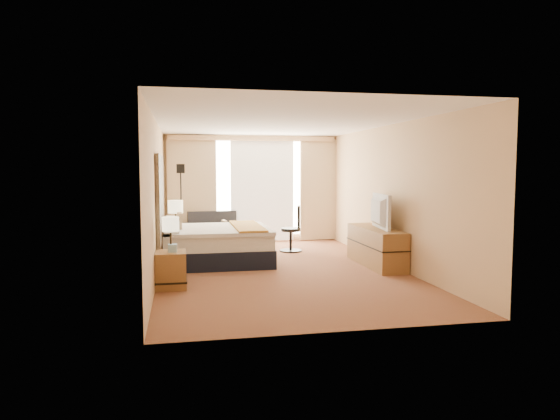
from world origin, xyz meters
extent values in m
cube|color=#5A1D19|center=(0.00, 0.00, 0.00)|extent=(4.20, 7.00, 0.02)
cube|color=white|center=(0.00, 0.00, 2.60)|extent=(4.20, 7.00, 0.02)
cube|color=tan|center=(0.00, 3.50, 1.30)|extent=(4.20, 0.02, 2.60)
cube|color=tan|center=(0.00, -3.50, 1.30)|extent=(4.20, 0.02, 2.60)
cube|color=tan|center=(-2.10, 0.00, 1.30)|extent=(0.02, 7.00, 2.60)
cube|color=tan|center=(2.10, 0.00, 1.30)|extent=(0.02, 7.00, 2.60)
cube|color=black|center=(-2.06, 0.20, 1.28)|extent=(0.06, 1.85, 1.50)
cube|color=#9A6738|center=(-1.87, -1.05, 0.28)|extent=(0.45, 0.52, 0.55)
cube|color=#9A6738|center=(-1.87, 1.45, 0.28)|extent=(0.45, 0.52, 0.55)
cube|color=#9A6738|center=(1.83, 0.00, 0.35)|extent=(0.50, 1.80, 0.70)
cube|color=white|center=(0.25, 3.47, 1.32)|extent=(2.30, 0.02, 2.30)
cube|color=#C6AE8B|center=(-1.45, 3.38, 1.27)|extent=(1.15, 0.09, 2.50)
cube|color=#C6AE8B|center=(1.65, 3.38, 1.27)|extent=(0.90, 0.09, 2.50)
cube|color=white|center=(0.25, 3.43, 1.27)|extent=(1.55, 0.04, 2.50)
cube|color=tan|center=(0.00, 3.34, 2.52)|extent=(4.00, 0.16, 0.12)
cube|color=black|center=(-1.05, 0.85, 0.17)|extent=(1.99, 1.80, 0.33)
cube|color=white|center=(-1.05, 0.85, 0.47)|extent=(1.94, 1.76, 0.28)
cube|color=white|center=(-0.97, 0.85, 0.64)|extent=(1.82, 1.82, 0.07)
cube|color=#B47529|center=(-0.46, 0.85, 0.69)|extent=(0.52, 1.82, 0.04)
cube|color=white|center=(-1.88, 0.41, 0.76)|extent=(0.27, 0.74, 0.17)
cube|color=white|center=(-1.88, 1.29, 0.76)|extent=(0.27, 0.74, 0.17)
cube|color=beige|center=(-1.74, 0.85, 0.80)|extent=(0.09, 0.40, 0.34)
cube|color=maroon|center=(-0.95, 3.00, 0.11)|extent=(1.33, 0.83, 0.22)
cube|color=#2A2A2E|center=(-0.94, 2.96, 0.30)|extent=(1.22, 0.69, 0.14)
cube|color=#2A2A2E|center=(-0.99, 3.27, 0.54)|extent=(1.17, 0.28, 0.49)
cube|color=#2A2A2E|center=(-1.53, 2.92, 0.32)|extent=(0.18, 0.68, 0.40)
cube|color=#2A2A2E|center=(-0.37, 3.08, 0.32)|extent=(0.18, 0.68, 0.40)
cube|color=beige|center=(-0.72, 2.99, 0.45)|extent=(0.11, 0.32, 0.29)
cube|color=black|center=(-1.71, 2.30, 0.01)|extent=(0.24, 0.24, 0.03)
cylinder|color=black|center=(-1.71, 2.30, 0.87)|extent=(0.03, 0.03, 1.69)
cube|color=black|center=(-1.71, 2.30, 1.79)|extent=(0.17, 0.17, 0.20)
cylinder|color=black|center=(0.62, 1.85, 0.01)|extent=(0.49, 0.49, 0.03)
cylinder|color=black|center=(0.62, 1.85, 0.25)|extent=(0.06, 0.06, 0.44)
cylinder|color=black|center=(0.62, 1.85, 0.48)|extent=(0.43, 0.43, 0.07)
cube|color=black|center=(0.79, 1.81, 0.76)|extent=(0.14, 0.39, 0.49)
cube|color=black|center=(-1.86, -1.08, 0.57)|extent=(0.09, 0.09, 0.04)
cylinder|color=black|center=(-1.86, -1.08, 0.74)|extent=(0.03, 0.03, 0.31)
cylinder|color=beige|center=(-1.86, -1.08, 0.97)|extent=(0.25, 0.25, 0.21)
cube|color=black|center=(-1.82, 1.43, 0.57)|extent=(0.10, 0.10, 0.04)
cylinder|color=black|center=(-1.82, 1.43, 0.77)|extent=(0.03, 0.03, 0.37)
cylinder|color=beige|center=(-1.82, 1.43, 1.04)|extent=(0.29, 0.29, 0.25)
cube|color=#97C6EA|center=(-1.84, -1.09, 0.61)|extent=(0.13, 0.13, 0.12)
cube|color=black|center=(-1.81, 1.40, 0.59)|extent=(0.23, 0.20, 0.08)
imported|color=black|center=(1.78, -0.06, 1.02)|extent=(0.29, 1.11, 0.63)
camera|label=1|loc=(-1.70, -8.64, 1.79)|focal=32.00mm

